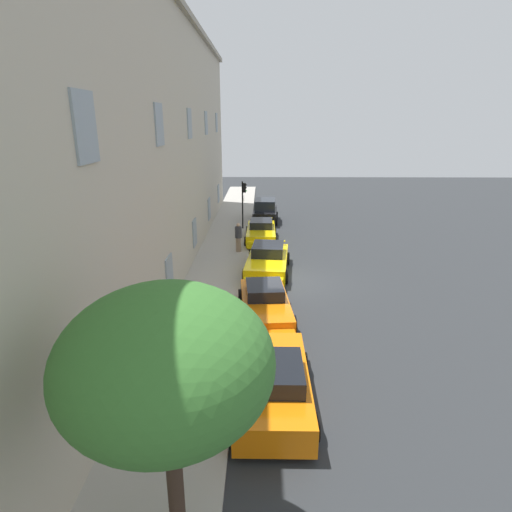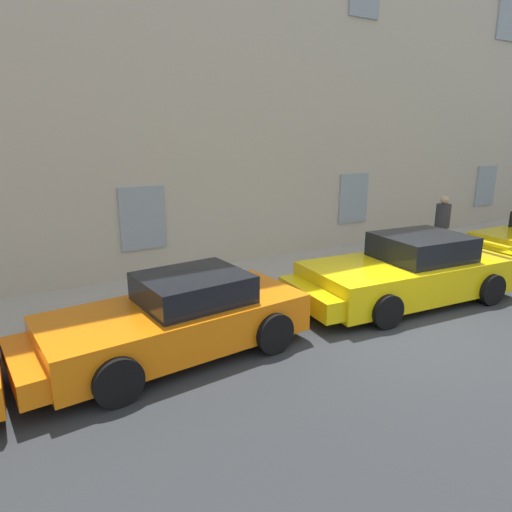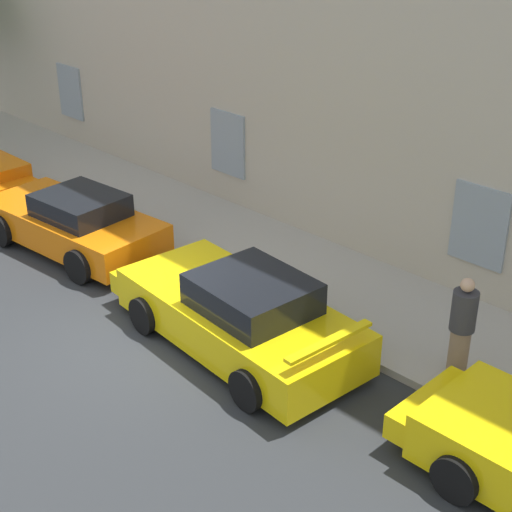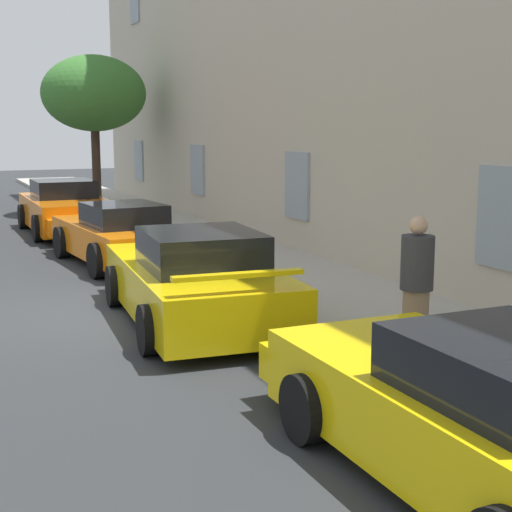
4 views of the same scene
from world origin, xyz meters
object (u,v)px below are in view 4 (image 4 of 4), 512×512
(sportscar_white_middle, at_px, (193,280))
(sportscar_tail_end, at_px, (470,411))
(sportscar_red_lead, at_px, (68,211))
(tree_near_kerb, at_px, (94,94))
(pedestrian_admiring, at_px, (416,287))
(sportscar_yellow_flank, at_px, (117,235))

(sportscar_white_middle, bearing_deg, sportscar_tail_end, 3.32)
(sportscar_red_lead, bearing_deg, tree_near_kerb, 158.07)
(sportscar_red_lead, height_order, sportscar_tail_end, sportscar_red_lead)
(sportscar_red_lead, height_order, tree_near_kerb, tree_near_kerb)
(sportscar_red_lead, bearing_deg, sportscar_tail_end, 1.33)
(tree_near_kerb, bearing_deg, sportscar_tail_end, -3.93)
(sportscar_tail_end, bearing_deg, sportscar_red_lead, -178.67)
(tree_near_kerb, bearing_deg, pedestrian_admiring, -0.28)
(sportscar_tail_end, xyz_separation_m, pedestrian_admiring, (-2.59, 1.32, 0.43))
(sportscar_tail_end, bearing_deg, pedestrian_admiring, 152.98)
(pedestrian_admiring, bearing_deg, sportscar_red_lead, -172.84)
(sportscar_white_middle, relative_size, pedestrian_admiring, 2.96)
(sportscar_yellow_flank, xyz_separation_m, pedestrian_admiring, (8.60, 1.54, 0.42))
(sportscar_red_lead, relative_size, pedestrian_admiring, 2.83)
(sportscar_red_lead, distance_m, pedestrian_admiring, 13.63)
(pedestrian_admiring, bearing_deg, sportscar_tail_end, -27.02)
(sportscar_red_lead, bearing_deg, sportscar_white_middle, 0.17)
(sportscar_red_lead, relative_size, sportscar_tail_end, 1.03)
(sportscar_red_lead, bearing_deg, pedestrian_admiring, 7.16)
(sportscar_red_lead, distance_m, tree_near_kerb, 5.82)
(sportscar_yellow_flank, height_order, sportscar_tail_end, sportscar_tail_end)
(sportscar_yellow_flank, relative_size, pedestrian_admiring, 2.75)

